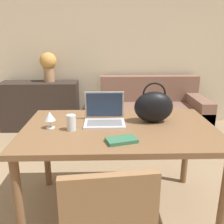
{
  "coord_description": "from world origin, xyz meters",
  "views": [
    {
      "loc": [
        0.02,
        -1.22,
        1.43
      ],
      "look_at": [
        0.07,
        0.58,
        0.88
      ],
      "focal_mm": 40.0,
      "sensor_mm": 36.0,
      "label": 1
    }
  ],
  "objects_px": {
    "drinking_glass": "(71,123)",
    "couch": "(151,114)",
    "flower_vase": "(48,64)",
    "wine_glass": "(50,117)",
    "handbag": "(154,107)",
    "laptop": "(105,114)"
  },
  "relations": [
    {
      "from": "laptop",
      "to": "drinking_glass",
      "type": "distance_m",
      "value": 0.3
    },
    {
      "from": "wine_glass",
      "to": "laptop",
      "type": "bearing_deg",
      "value": 17.48
    },
    {
      "from": "drinking_glass",
      "to": "couch",
      "type": "bearing_deg",
      "value": 62.96
    },
    {
      "from": "couch",
      "to": "flower_vase",
      "type": "height_order",
      "value": "flower_vase"
    },
    {
      "from": "drinking_glass",
      "to": "wine_glass",
      "type": "height_order",
      "value": "wine_glass"
    },
    {
      "from": "couch",
      "to": "laptop",
      "type": "distance_m",
      "value": 1.92
    },
    {
      "from": "couch",
      "to": "drinking_glass",
      "type": "relative_size",
      "value": 13.12
    },
    {
      "from": "couch",
      "to": "drinking_glass",
      "type": "height_order",
      "value": "drinking_glass"
    },
    {
      "from": "wine_glass",
      "to": "couch",
      "type": "bearing_deg",
      "value": 58.43
    },
    {
      "from": "laptop",
      "to": "flower_vase",
      "type": "distance_m",
      "value": 2.12
    },
    {
      "from": "wine_glass",
      "to": "flower_vase",
      "type": "height_order",
      "value": "flower_vase"
    },
    {
      "from": "wine_glass",
      "to": "drinking_glass",
      "type": "bearing_deg",
      "value": -16.26
    },
    {
      "from": "laptop",
      "to": "handbag",
      "type": "bearing_deg",
      "value": -1.72
    },
    {
      "from": "couch",
      "to": "drinking_glass",
      "type": "distance_m",
      "value": 2.17
    },
    {
      "from": "wine_glass",
      "to": "flower_vase",
      "type": "xyz_separation_m",
      "value": [
        -0.44,
        2.06,
        0.17
      ]
    },
    {
      "from": "couch",
      "to": "laptop",
      "type": "bearing_deg",
      "value": -112.76
    },
    {
      "from": "handbag",
      "to": "flower_vase",
      "type": "bearing_deg",
      "value": 122.66
    },
    {
      "from": "couch",
      "to": "laptop",
      "type": "relative_size",
      "value": 4.84
    },
    {
      "from": "flower_vase",
      "to": "couch",
      "type": "bearing_deg",
      "value": -8.4
    },
    {
      "from": "couch",
      "to": "wine_glass",
      "type": "height_order",
      "value": "wine_glass"
    },
    {
      "from": "drinking_glass",
      "to": "handbag",
      "type": "height_order",
      "value": "handbag"
    },
    {
      "from": "flower_vase",
      "to": "drinking_glass",
      "type": "bearing_deg",
      "value": -73.98
    }
  ]
}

